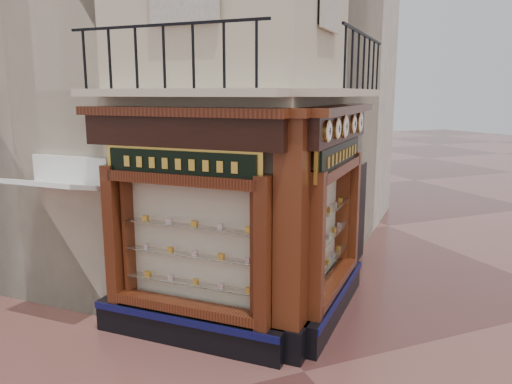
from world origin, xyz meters
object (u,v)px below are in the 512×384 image
corner_pilaster (291,241)px  clock_e (360,122)px  clock_a (328,131)px  clock_c (345,127)px  signboard_left (180,164)px  signboard_right (340,155)px  clock_d (353,124)px  clock_b (337,129)px  awning (64,324)px

corner_pilaster → clock_e: 3.42m
clock_a → clock_c: bearing=0.0°
signboard_left → signboard_right: 2.92m
corner_pilaster → clock_d: bearing=-10.4°
clock_b → clock_d: bearing=0.0°
clock_b → signboard_left: size_ratio=0.17×
corner_pilaster → clock_e: bearing=-8.2°
clock_e → awning: (-5.73, 0.86, -3.62)m
corner_pilaster → awning: corner_pilaster is taller
signboard_left → signboard_right: signboard_right is taller
awning → clock_d: bearing=-148.8°
clock_c → clock_d: (0.51, 0.51, 0.00)m
clock_d → signboard_right: 0.78m
clock_a → signboard_right: size_ratio=0.15×
clock_b → clock_c: (0.40, 0.40, -0.00)m
awning → signboard_right: signboard_right is taller
awning → signboard_right: size_ratio=0.78×
clock_e → awning: size_ratio=0.24×
clock_e → awning: clock_e is taller
clock_e → clock_d: bearing=180.0°
awning → signboard_right: bearing=-153.7°
clock_c → clock_a: bearing=-180.0°
clock_d → signboard_left: 3.46m
clock_d → clock_e: clock_e is taller
corner_pilaster → clock_d: corner_pilaster is taller
clock_a → clock_c: clock_c is taller
signboard_right → clock_a: bearing=-175.3°
clock_a → signboard_right: bearing=4.7°
clock_c → corner_pilaster: bearing=165.0°
signboard_right → clock_b: bearing=-171.3°
awning → signboard_left: size_ratio=0.84×
corner_pilaster → clock_b: bearing=-22.6°
clock_b → signboard_left: 2.61m
clock_e → awning: 6.84m
corner_pilaster → clock_a: (0.59, -0.01, 1.67)m
corner_pilaster → signboard_right: size_ratio=1.81×
clock_b → clock_c: bearing=0.0°
clock_a → clock_b: 0.61m
signboard_right → clock_c: bearing=-144.3°
clock_a → signboard_left: 2.35m
corner_pilaster → clock_a: bearing=-46.0°
signboard_left → signboard_right: bearing=-135.0°
signboard_right → corner_pilaster: bearing=169.8°
clock_b → clock_c: size_ratio=0.86×
clock_d → awning: bearing=121.2°
corner_pilaster → signboard_left: 2.12m
corner_pilaster → clock_e: corner_pilaster is taller
clock_b → clock_e: 1.92m
clock_a → clock_b: clock_b is taller
clock_a → corner_pilaster: bearing=134.0°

